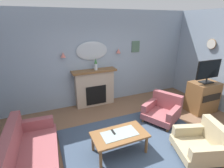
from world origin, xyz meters
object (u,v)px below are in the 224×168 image
at_px(fireplace, 95,88).
at_px(coffee_table, 120,136).
at_px(framed_picture, 136,47).
at_px(tv_remote, 113,132).
at_px(tv_cabinet, 202,97).
at_px(armchair_near_fireplace, 203,143).
at_px(tv_flatscreen, 208,71).
at_px(mantel_vase_right, 96,64).
at_px(wall_sconce_right, 119,51).
at_px(armchair_beside_couch, 163,110).
at_px(wall_clock, 211,44).
at_px(wall_sconce_left, 63,55).
at_px(floral_couch, 27,152).
at_px(wall_mirror, 92,51).

bearing_deg(fireplace, coffee_table, -95.01).
height_order(framed_picture, coffee_table, framed_picture).
relative_size(tv_remote, tv_cabinet, 0.18).
height_order(armchair_near_fireplace, tv_flatscreen, tv_flatscreen).
bearing_deg(fireplace, framed_picture, 5.77).
distance_m(fireplace, mantel_vase_right, 0.77).
bearing_deg(wall_sconce_right, armchair_beside_couch, -71.66).
bearing_deg(wall_clock, coffee_table, -163.33).
xyz_separation_m(armchair_beside_couch, armchair_near_fireplace, (-0.14, -1.39, 0.00)).
bearing_deg(mantel_vase_right, framed_picture, 7.08).
bearing_deg(wall_clock, fireplace, 160.39).
distance_m(fireplace, wall_sconce_left, 1.38).
bearing_deg(armchair_near_fireplace, tv_cabinet, 41.27).
relative_size(mantel_vase_right, floral_couch, 0.20).
xyz_separation_m(wall_clock, floral_couch, (-5.22, -0.72, -1.58)).
xyz_separation_m(wall_sconce_right, armchair_near_fireplace, (0.41, -3.06, -1.35)).
bearing_deg(wall_sconce_right, wall_clock, -27.31).
xyz_separation_m(floral_couch, armchair_near_fireplace, (3.16, -1.07, -0.01)).
bearing_deg(framed_picture, wall_clock, -36.30).
relative_size(mantel_vase_right, armchair_near_fireplace, 0.35).
height_order(fireplace, floral_couch, fireplace).
distance_m(armchair_beside_couch, tv_cabinet, 1.41).
distance_m(wall_sconce_left, tv_flatscreen, 4.06).
bearing_deg(fireplace, tv_cabinet, -29.97).
bearing_deg(framed_picture, wall_sconce_left, -178.54).
relative_size(fireplace, tv_flatscreen, 1.62).
relative_size(mantel_vase_right, wall_mirror, 0.37).
relative_size(mantel_vase_right, armchair_beside_couch, 0.32).
bearing_deg(wall_sconce_left, floral_couch, -117.83).
bearing_deg(tv_remote, wall_clock, 14.92).
bearing_deg(wall_sconce_right, mantel_vase_right, -171.47).
height_order(mantel_vase_right, tv_remote, mantel_vase_right).
height_order(wall_mirror, wall_clock, wall_clock).
height_order(wall_mirror, tv_cabinet, wall_mirror).
relative_size(wall_clock, tv_flatscreen, 0.37).
xyz_separation_m(wall_sconce_left, armchair_beside_couch, (2.25, -1.67, -1.35)).
distance_m(wall_mirror, tv_flatscreen, 3.35).
bearing_deg(armchair_near_fireplace, tv_remote, 151.93).
relative_size(tv_remote, tv_flatscreen, 0.19).
xyz_separation_m(fireplace, tv_remote, (-0.30, -2.14, -0.12)).
distance_m(wall_mirror, wall_sconce_right, 0.85).
bearing_deg(wall_clock, wall_sconce_left, 163.01).
xyz_separation_m(wall_sconce_right, framed_picture, (0.65, 0.06, 0.09)).
relative_size(fireplace, tv_cabinet, 1.51).
height_order(wall_mirror, coffee_table, wall_mirror).
relative_size(tv_cabinet, tv_flatscreen, 1.07).
bearing_deg(wall_sconce_left, tv_remote, -76.05).
xyz_separation_m(wall_sconce_left, tv_cabinet, (3.65, -1.71, -1.21)).
distance_m(wall_clock, tv_flatscreen, 0.95).
bearing_deg(floral_couch, wall_sconce_right, 35.94).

